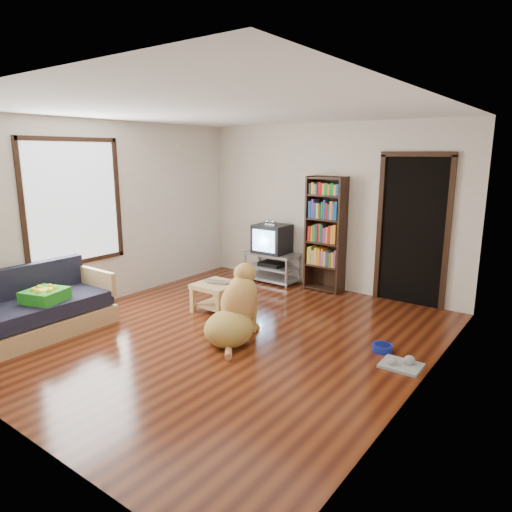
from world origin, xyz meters
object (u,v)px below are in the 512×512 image
Objects in this scene: dog at (236,312)px; grey_rag at (401,365)px; crt_tv at (273,238)px; dog_bowl at (382,348)px; coffee_table at (217,292)px; tv_stand at (272,266)px; laptop at (215,283)px; bookshelf at (326,228)px; green_cushion at (45,295)px; sofa at (34,314)px.

grey_rag is at bearing 13.10° from dog.
dog_bowl is at bearing -32.16° from crt_tv.
crt_tv reaches higher than dog.
crt_tv is at bearing 98.21° from coffee_table.
tv_stand is at bearing -90.00° from crt_tv.
dog_bowl is 2.35m from coffee_table.
bookshelf reaches higher than laptop.
laptop is at bearing 145.47° from dog.
grey_rag is at bearing -32.71° from tv_stand.
crt_tv is 0.56× the size of dog.
crt_tv is at bearing 59.20° from green_cushion.
crt_tv is at bearing -175.68° from bookshelf.
coffee_table is at bearing -81.79° from crt_tv.
dog_bowl is 0.38× the size of crt_tv.
laptop is at bearing 57.27° from sofa.
dog is (0.10, -2.38, -0.67)m from bookshelf.
tv_stand is at bearing 147.29° from grey_rag.
laptop is 0.63× the size of coffee_table.
laptop is at bearing -81.93° from crt_tv.
sofa is at bearing -104.93° from crt_tv.
green_cushion is at bearing -146.70° from dog.
crt_tv is at bearing 90.00° from tv_stand.
bookshelf is (0.95, 0.07, 0.26)m from crt_tv.
tv_stand is at bearing 59.11° from green_cushion.
green_cushion is 0.47× the size of tv_stand.
coffee_table is at bearing 57.68° from sofa.
bookshelf reaches higher than grey_rag.
laptop is 2.27m from sofa.
sofa is at bearing -137.73° from laptop.
sofa reaches higher than laptop.
sofa is at bearing -105.02° from tv_stand.
green_cushion is 2.15m from coffee_table.
tv_stand reaches higher than grey_rag.
crt_tv reaches higher than grey_rag.
crt_tv reaches higher than tv_stand.
green_cushion is at bearing 38.66° from sofa.
laptop is at bearing -81.83° from tv_stand.
dog is (0.80, -0.55, -0.08)m from laptop.
grey_rag is 0.22× the size of sofa.
grey_rag is 0.44× the size of tv_stand.
sofa is (-0.12, -0.10, -0.23)m from green_cushion.
green_cushion is at bearing -136.35° from laptop.
laptop reaches higher than grey_rag.
dog is (1.05, -2.30, -0.41)m from crt_tv.
dog_bowl is at bearing -11.96° from laptop.
dog_bowl is 1.70m from dog.
green_cushion is 3.66m from crt_tv.
dog_bowl is at bearing 11.91° from green_cushion.
tv_stand is 0.50× the size of sofa.
dog is at bearing -49.53° from laptop.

